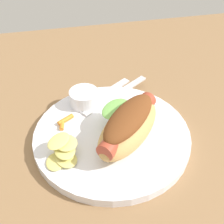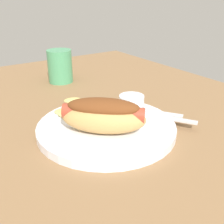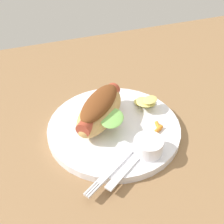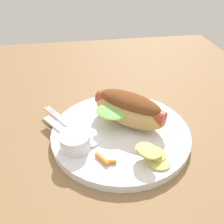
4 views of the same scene
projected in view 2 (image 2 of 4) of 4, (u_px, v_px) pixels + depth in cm
name	position (u px, v px, depth cm)	size (l,w,h in cm)	color
ground_plane	(103.00, 128.00, 57.05)	(120.00, 90.00, 1.80)	olive
plate	(106.00, 127.00, 53.79)	(27.02, 27.02, 1.60)	white
hot_dog	(104.00, 115.00, 49.31)	(15.44, 15.92, 6.44)	tan
sauce_ramekin	(132.00, 102.00, 60.04)	(5.49, 5.49, 2.90)	white
fork	(154.00, 116.00, 56.37)	(14.72, 10.35, 0.40)	silver
knife	(150.00, 112.00, 58.34)	(13.79, 1.40, 0.36)	silver
chips_pile	(70.00, 107.00, 57.58)	(6.26, 7.06, 3.07)	#DBCF6F
carrot_garnish	(103.00, 105.00, 61.29)	(3.10, 3.57, 0.84)	orange
drinking_cup	(60.00, 66.00, 81.02)	(7.17, 7.17, 9.57)	#4C9E6B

